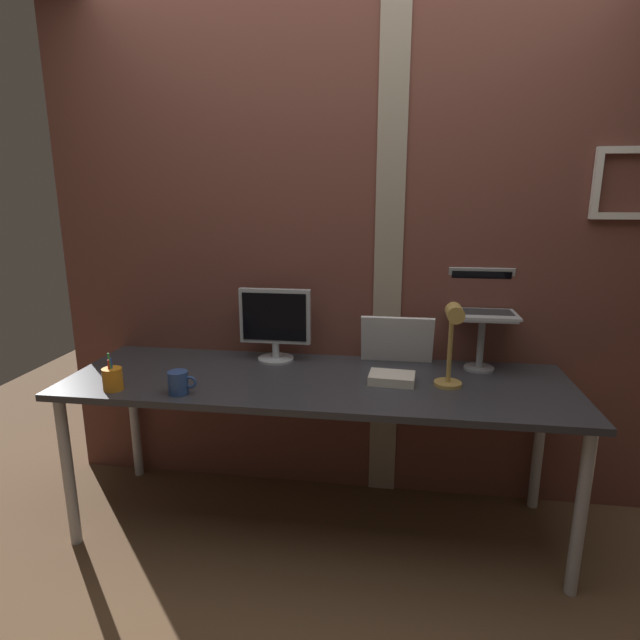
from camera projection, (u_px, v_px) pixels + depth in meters
ground_plane at (337, 524)px, 2.49m from camera, size 6.00×6.00×0.00m
brick_wall_back at (349, 247)px, 2.58m from camera, size 3.06×0.16×2.60m
desk at (317, 392)px, 2.34m from camera, size 2.27×0.72×0.75m
monitor at (275, 321)px, 2.54m from camera, size 0.35×0.18×0.36m
laptop_stand at (481, 334)px, 2.41m from camera, size 0.28×0.22×0.26m
laptop at (481, 301)px, 2.44m from camera, size 0.31×0.29×0.21m
whiteboard_panel at (397, 340)px, 2.51m from camera, size 0.35×0.09×0.24m
desk_lamp at (452, 337)px, 2.14m from camera, size 0.12×0.20×0.38m
pen_cup at (113, 379)px, 2.18m from camera, size 0.08×0.08×0.16m
coffee_mug at (179, 383)px, 2.14m from camera, size 0.12×0.08×0.10m
paper_clutter_stack at (392, 378)px, 2.27m from camera, size 0.21×0.15×0.04m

